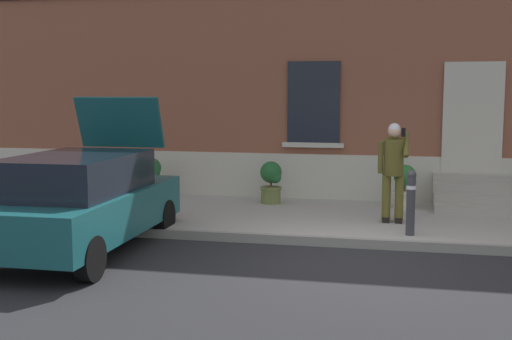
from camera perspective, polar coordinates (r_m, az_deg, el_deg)
ground_plane at (r=9.47m, az=7.95°, el=-8.03°), size 80.00×80.00×0.00m
sidewalk at (r=12.18m, az=8.99°, el=-4.33°), size 24.00×3.60×0.15m
curb_edge at (r=10.36m, az=8.36°, el=-6.31°), size 24.00×0.12×0.15m
building_facade at (r=14.49m, az=9.89°, el=11.94°), size 24.00×1.52×7.50m
entrance_stoop at (r=13.48m, az=18.34°, el=-2.15°), size 1.49×1.28×0.64m
hatchback_car_teal at (r=10.14m, az=-15.01°, el=-2.59°), size 1.83×4.08×2.34m
bollard_near_person at (r=10.62m, az=13.36°, el=-2.59°), size 0.15×0.15×1.04m
person_on_phone at (r=11.46m, az=11.91°, el=0.33°), size 0.51×0.51×1.74m
planter_terracotta at (r=14.21m, az=-9.12°, el=-0.56°), size 0.44×0.44×0.86m
planter_olive at (r=13.30m, az=1.34°, el=-0.98°), size 0.44×0.44×0.86m
planter_cream at (r=13.06m, az=12.88°, el=-1.31°), size 0.44×0.44×0.86m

